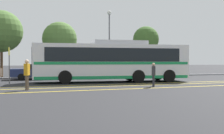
{
  "coord_description": "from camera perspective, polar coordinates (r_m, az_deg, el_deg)",
  "views": [
    {
      "loc": [
        -8.24,
        -20.0,
        1.6
      ],
      "look_at": [
        -1.43,
        -0.03,
        1.21
      ],
      "focal_mm": 42.0,
      "sensor_mm": 36.0,
      "label": 1
    }
  ],
  "objects": [
    {
      "name": "parked_car_3",
      "position": [
        28.71,
        9.02,
        -0.62
      ],
      "size": [
        4.32,
        2.0,
        1.51
      ],
      "rotation": [
        0.0,
        0.0,
        -1.64
      ],
      "color": "silver",
      "rests_on": "ground_plane"
    },
    {
      "name": "ground_plane",
      "position": [
        21.69,
        3.55,
        -3.17
      ],
      "size": [
        220.0,
        220.0,
        0.0
      ],
      "primitive_type": "plane",
      "color": "#262628"
    },
    {
      "name": "lane_strip_1",
      "position": [
        17.88,
        3.64,
        -4.06
      ],
      "size": [
        32.18,
        0.2,
        0.01
      ],
      "primitive_type": "cube",
      "rotation": [
        0.0,
        0.0,
        1.57
      ],
      "color": "gold",
      "rests_on": "ground_plane"
    },
    {
      "name": "parked_car_2",
      "position": [
        26.07,
        -1.97,
        -0.73
      ],
      "size": [
        4.4,
        1.92,
        1.58
      ],
      "rotation": [
        0.0,
        0.0,
        1.58
      ],
      "color": "#9E9EA3",
      "rests_on": "ground_plane"
    },
    {
      "name": "tree_2",
      "position": [
        30.5,
        -22.95,
        7.16
      ],
      "size": [
        4.46,
        4.46,
        7.12
      ],
      "color": "#513823",
      "rests_on": "ground_plane"
    },
    {
      "name": "tree_0",
      "position": [
        33.78,
        7.38,
        5.98
      ],
      "size": [
        3.28,
        3.28,
        6.16
      ],
      "color": "#513823",
      "rests_on": "ground_plane"
    },
    {
      "name": "lane_strip_0",
      "position": [
        19.09,
        2.14,
        -3.74
      ],
      "size": [
        32.18,
        0.2,
        0.01
      ],
      "primitive_type": "cube",
      "rotation": [
        0.0,
        0.0,
        1.57
      ],
      "color": "gold",
      "rests_on": "ground_plane"
    },
    {
      "name": "tree_1",
      "position": [
        30.59,
        -11.33,
        5.95
      ],
      "size": [
        3.93,
        3.93,
        6.19
      ],
      "color": "#513823",
      "rests_on": "ground_plane"
    },
    {
      "name": "transit_bus",
      "position": [
        21.1,
        0.04,
        1.36
      ],
      "size": [
        12.68,
        3.94,
        3.32
      ],
      "rotation": [
        0.0,
        0.0,
        1.46
      ],
      "color": "silver",
      "rests_on": "ground_plane"
    },
    {
      "name": "parked_car_1",
      "position": [
        25.14,
        -15.67,
        -0.95
      ],
      "size": [
        4.87,
        2.03,
        1.41
      ],
      "rotation": [
        0.0,
        0.0,
        1.57
      ],
      "color": "navy",
      "rests_on": "ground_plane"
    },
    {
      "name": "bus_stop_sign",
      "position": [
        19.94,
        -21.47,
        1.25
      ],
      "size": [
        0.08,
        0.4,
        2.7
      ],
      "rotation": [
        0.0,
        0.0,
        1.46
      ],
      "color": "#59595E",
      "rests_on": "ground_plane"
    },
    {
      "name": "street_lamp",
      "position": [
        29.15,
        -0.59,
        7.7
      ],
      "size": [
        0.46,
        0.46,
        7.3
      ],
      "color": "#59595E",
      "rests_on": "ground_plane"
    },
    {
      "name": "pedestrian_1",
      "position": [
        15.64,
        -18.03,
        -1.19
      ],
      "size": [
        0.35,
        0.47,
        1.75
      ],
      "rotation": [
        0.0,
        0.0,
        1.21
      ],
      "color": "brown",
      "rests_on": "ground_plane"
    },
    {
      "name": "curb_strip",
      "position": [
        27.51,
        -4.48,
        -2.12
      ],
      "size": [
        40.18,
        0.36,
        0.15
      ],
      "primitive_type": "cube",
      "color": "#99999E",
      "rests_on": "ground_plane"
    },
    {
      "name": "lane_strip_2",
      "position": [
        16.07,
        6.36,
        -4.65
      ],
      "size": [
        32.18,
        0.2,
        0.01
      ],
      "primitive_type": "cube",
      "rotation": [
        0.0,
        0.0,
        1.57
      ],
      "color": "gold",
      "rests_on": "ground_plane"
    },
    {
      "name": "pedestrian_0",
      "position": [
        17.25,
        9.02,
        -1.38
      ],
      "size": [
        0.37,
        0.47,
        1.54
      ],
      "rotation": [
        0.0,
        0.0,
        1.15
      ],
      "color": "#2D2D33",
      "rests_on": "ground_plane"
    }
  ]
}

